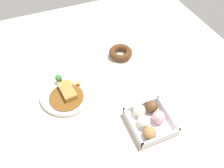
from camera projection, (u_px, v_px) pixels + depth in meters
The scene contains 4 objects.
ground_plane at pixel (98, 100), 1.00m from camera, with size 1.60×1.60×0.00m, color #B2A893.
curry_plate at pixel (67, 92), 1.02m from camera, with size 0.25×0.25×0.06m.
donut_box at pixel (149, 120), 0.91m from camera, with size 0.17×0.16×0.06m.
chocolate_ring_donut at pixel (121, 53), 1.18m from camera, with size 0.13×0.13×0.04m.
Camera 1 is at (0.58, -0.17, 0.81)m, focal length 36.66 mm.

